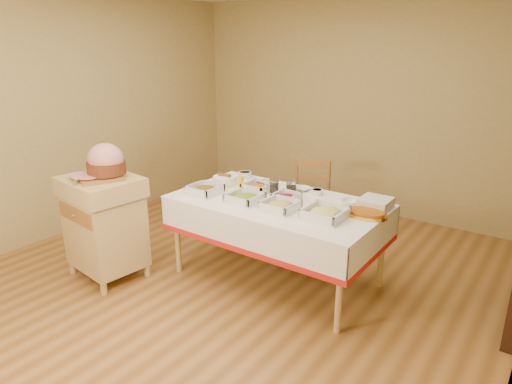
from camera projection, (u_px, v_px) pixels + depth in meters
room_shell at (227, 141)px, 3.72m from camera, size 5.00×5.00×5.00m
dining_table at (277, 218)px, 4.01m from camera, size 1.82×1.02×0.76m
butcher_cart at (104, 221)px, 4.10m from camera, size 0.73×0.63×0.94m
dining_chair at (309, 203)px, 4.78m from camera, size 0.50×0.48×0.90m
ham_on_board at (105, 163)px, 3.93m from camera, size 0.46×0.44×0.31m
serving_dish_a at (205, 190)px, 4.13m from camera, size 0.27×0.27×0.12m
serving_dish_b at (245, 198)px, 3.92m from camera, size 0.27×0.27×0.11m
serving_dish_c at (280, 205)px, 3.74m from camera, size 0.27×0.27×0.11m
serving_dish_d at (325, 213)px, 3.56m from camera, size 0.31×0.31×0.12m
serving_dish_e at (258, 187)px, 4.20m from camera, size 0.25×0.24×0.11m
serving_dish_f at (286, 197)px, 3.96m from camera, size 0.21×0.20×0.10m
small_bowl_left at (245, 174)px, 4.61m from camera, size 0.13×0.13×0.06m
small_bowl_mid at (263, 183)px, 4.34m from camera, size 0.12×0.12×0.05m
small_bowl_right at (317, 192)px, 4.10m from camera, size 0.10×0.10×0.05m
bowl_white_imported at (302, 189)px, 4.22m from camera, size 0.15×0.15×0.03m
bowl_small_imported at (350, 203)px, 3.84m from camera, size 0.18×0.18×0.05m
preserve_jar_left at (274, 187)px, 4.17m from camera, size 0.09×0.09×0.12m
preserve_jar_right at (291, 188)px, 4.12m from camera, size 0.10×0.10×0.12m
mustard_bottle at (241, 183)px, 4.21m from camera, size 0.05×0.05×0.16m
bread_basket at (225, 180)px, 4.39m from camera, size 0.23×0.23×0.10m
plate_stack at (375, 203)px, 3.76m from camera, size 0.24×0.24×0.09m
brass_platter at (366, 214)px, 3.60m from camera, size 0.34×0.24×0.04m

